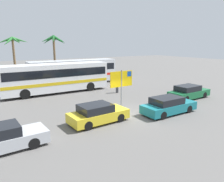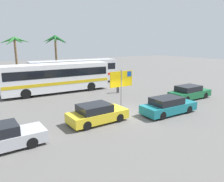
{
  "view_description": "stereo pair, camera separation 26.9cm",
  "coord_description": "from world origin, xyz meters",
  "px_view_note": "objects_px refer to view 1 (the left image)",
  "views": [
    {
      "loc": [
        -9.43,
        -12.86,
        5.36
      ],
      "look_at": [
        0.16,
        2.58,
        1.3
      ],
      "focal_mm": 34.52,
      "sensor_mm": 36.0,
      "label": 1
    },
    {
      "loc": [
        -9.2,
        -13.0,
        5.36
      ],
      "look_at": [
        0.16,
        2.58,
        1.3
      ],
      "focal_mm": 34.52,
      "sensor_mm": 36.0,
      "label": 2
    }
  ],
  "objects_px": {
    "car_yellow": "(98,114)",
    "pedestrian_by_bus": "(117,84)",
    "ferry_sign": "(122,80)",
    "car_teal": "(168,105)",
    "car_green": "(189,92)",
    "bus_rear_coach": "(74,71)",
    "bus_front_coach": "(56,77)"
  },
  "relations": [
    {
      "from": "bus_rear_coach",
      "to": "car_yellow",
      "type": "bearing_deg",
      "value": -105.72
    },
    {
      "from": "bus_front_coach",
      "to": "car_yellow",
      "type": "xyz_separation_m",
      "value": [
        -0.5,
        -10.55,
        -1.15
      ]
    },
    {
      "from": "car_teal",
      "to": "bus_rear_coach",
      "type": "bearing_deg",
      "value": 95.39
    },
    {
      "from": "ferry_sign",
      "to": "car_yellow",
      "type": "height_order",
      "value": "ferry_sign"
    },
    {
      "from": "pedestrian_by_bus",
      "to": "bus_rear_coach",
      "type": "bearing_deg",
      "value": -96.46
    },
    {
      "from": "bus_rear_coach",
      "to": "pedestrian_by_bus",
      "type": "xyz_separation_m",
      "value": [
        2.15,
        -7.19,
        -0.8
      ]
    },
    {
      "from": "car_green",
      "to": "car_yellow",
      "type": "bearing_deg",
      "value": -176.08
    },
    {
      "from": "car_teal",
      "to": "pedestrian_by_bus",
      "type": "height_order",
      "value": "pedestrian_by_bus"
    },
    {
      "from": "bus_rear_coach",
      "to": "car_green",
      "type": "bearing_deg",
      "value": -62.58
    },
    {
      "from": "ferry_sign",
      "to": "car_green",
      "type": "xyz_separation_m",
      "value": [
        7.3,
        -1.0,
        -1.69
      ]
    },
    {
      "from": "pedestrian_by_bus",
      "to": "car_green",
      "type": "bearing_deg",
      "value": 105.15
    },
    {
      "from": "bus_rear_coach",
      "to": "car_teal",
      "type": "height_order",
      "value": "bus_rear_coach"
    },
    {
      "from": "car_teal",
      "to": "car_green",
      "type": "bearing_deg",
      "value": 23.02
    },
    {
      "from": "bus_front_coach",
      "to": "ferry_sign",
      "type": "bearing_deg",
      "value": -70.84
    },
    {
      "from": "bus_front_coach",
      "to": "car_yellow",
      "type": "distance_m",
      "value": 10.63
    },
    {
      "from": "car_green",
      "to": "pedestrian_by_bus",
      "type": "relative_size",
      "value": 2.71
    },
    {
      "from": "bus_rear_coach",
      "to": "bus_front_coach",
      "type": "bearing_deg",
      "value": -134.16
    },
    {
      "from": "bus_rear_coach",
      "to": "car_teal",
      "type": "relative_size",
      "value": 2.5
    },
    {
      "from": "car_green",
      "to": "bus_front_coach",
      "type": "bearing_deg",
      "value": 135.29
    },
    {
      "from": "bus_front_coach",
      "to": "car_green",
      "type": "relative_size",
      "value": 2.5
    },
    {
      "from": "car_yellow",
      "to": "car_teal",
      "type": "height_order",
      "value": "same"
    },
    {
      "from": "ferry_sign",
      "to": "pedestrian_by_bus",
      "type": "xyz_separation_m",
      "value": [
        2.69,
        4.83,
        -1.34
      ]
    },
    {
      "from": "car_green",
      "to": "car_teal",
      "type": "height_order",
      "value": "same"
    },
    {
      "from": "bus_rear_coach",
      "to": "pedestrian_by_bus",
      "type": "relative_size",
      "value": 6.78
    },
    {
      "from": "bus_front_coach",
      "to": "pedestrian_by_bus",
      "type": "bearing_deg",
      "value": -32.68
    },
    {
      "from": "bus_front_coach",
      "to": "pedestrian_by_bus",
      "type": "xyz_separation_m",
      "value": [
        5.63,
        -3.61,
        -0.8
      ]
    },
    {
      "from": "car_yellow",
      "to": "car_green",
      "type": "xyz_separation_m",
      "value": [
        10.73,
        1.11,
        0.0
      ]
    },
    {
      "from": "car_yellow",
      "to": "pedestrian_by_bus",
      "type": "xyz_separation_m",
      "value": [
        6.13,
        6.94,
        0.35
      ]
    },
    {
      "from": "bus_rear_coach",
      "to": "ferry_sign",
      "type": "bearing_deg",
      "value": -92.59
    },
    {
      "from": "ferry_sign",
      "to": "car_yellow",
      "type": "bearing_deg",
      "value": -150.23
    },
    {
      "from": "ferry_sign",
      "to": "pedestrian_by_bus",
      "type": "distance_m",
      "value": 5.69
    },
    {
      "from": "ferry_sign",
      "to": "car_teal",
      "type": "bearing_deg",
      "value": -58.47
    }
  ]
}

